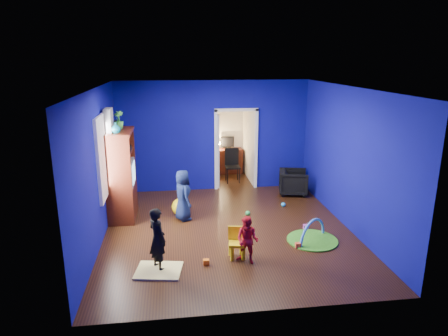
{
  "coord_description": "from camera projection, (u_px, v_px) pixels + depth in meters",
  "views": [
    {
      "loc": [
        -1.09,
        -7.52,
        3.46
      ],
      "look_at": [
        -0.04,
        0.4,
        1.23
      ],
      "focal_mm": 32.0,
      "sensor_mm": 36.0,
      "label": 1
    }
  ],
  "objects": [
    {
      "name": "tv_armoire",
      "position": [
        121.0,
        175.0,
        8.72
      ],
      "size": [
        0.58,
        1.14,
        1.96
      ],
      "primitive_type": "cube",
      "color": "#3B1509",
      "rests_on": "floor"
    },
    {
      "name": "alcove",
      "position": [
        231.0,
        137.0,
        11.45
      ],
      "size": [
        1.0,
        1.75,
        2.5
      ],
      "primitive_type": null,
      "color": "silver",
      "rests_on": "floor"
    },
    {
      "name": "book_shelf",
      "position": [
        228.0,
        107.0,
        11.96
      ],
      "size": [
        0.88,
        0.24,
        0.04
      ],
      "primitive_type": "cube",
      "color": "white",
      "rests_on": "study_desk"
    },
    {
      "name": "study_desk",
      "position": [
        228.0,
        161.0,
        12.29
      ],
      "size": [
        0.88,
        0.44,
        0.75
      ],
      "primitive_type": "cube",
      "color": "#3D140A",
      "rests_on": "floor"
    },
    {
      "name": "wall_front",
      "position": [
        258.0,
        216.0,
        5.23
      ],
      "size": [
        5.0,
        0.02,
        2.9
      ],
      "primitive_type": "cube",
      "color": "#0B0A79",
      "rests_on": "floor"
    },
    {
      "name": "floor",
      "position": [
        228.0,
        231.0,
        8.25
      ],
      "size": [
        5.0,
        5.5,
        0.01
      ],
      "primitive_type": "cube",
      "color": "black",
      "rests_on": "ground"
    },
    {
      "name": "desk_lamp",
      "position": [
        219.0,
        143.0,
        12.16
      ],
      "size": [
        0.14,
        0.14,
        0.14
      ],
      "primitive_type": "sphere",
      "color": "#FFD88C",
      "rests_on": "study_desk"
    },
    {
      "name": "toy_2",
      "position": [
        206.0,
        262.0,
        6.87
      ],
      "size": [
        0.1,
        0.08,
        0.1
      ],
      "primitive_type": "cube",
      "color": "orange",
      "rests_on": "floor"
    },
    {
      "name": "potted_plant",
      "position": [
        119.0,
        120.0,
        8.61
      ],
      "size": [
        0.27,
        0.27,
        0.38
      ],
      "primitive_type": "imported",
      "rotation": [
        0.0,
        0.0,
        -0.3
      ],
      "color": "green",
      "rests_on": "tv_armoire"
    },
    {
      "name": "wall_back",
      "position": [
        214.0,
        136.0,
        10.49
      ],
      "size": [
        5.0,
        0.02,
        2.9
      ],
      "primitive_type": "cube",
      "color": "#0B0A79",
      "rests_on": "floor"
    },
    {
      "name": "toy_4",
      "position": [
        306.0,
        227.0,
        8.3
      ],
      "size": [
        0.1,
        0.08,
        0.1
      ],
      "primitive_type": "cube",
      "color": "#D750C1",
      "rests_on": "floor"
    },
    {
      "name": "ceiling",
      "position": [
        229.0,
        88.0,
        7.47
      ],
      "size": [
        5.0,
        5.5,
        0.01
      ],
      "primitive_type": "cube",
      "color": "white",
      "rests_on": "wall_back"
    },
    {
      "name": "yellow_blanket",
      "position": [
        159.0,
        270.0,
        6.67
      ],
      "size": [
        0.84,
        0.72,
        0.03
      ],
      "primitive_type": "cube",
      "rotation": [
        0.0,
        0.0,
        -0.17
      ],
      "color": "#F2E07A",
      "rests_on": "floor"
    },
    {
      "name": "window_left",
      "position": [
        101.0,
        158.0,
        7.85
      ],
      "size": [
        0.03,
        0.95,
        1.55
      ],
      "primitive_type": "cube",
      "color": "white",
      "rests_on": "wall_left"
    },
    {
      "name": "wall_left",
      "position": [
        98.0,
        167.0,
        7.54
      ],
      "size": [
        0.02,
        5.5,
        2.9
      ],
      "primitive_type": "cube",
      "color": "#0B0A79",
      "rests_on": "floor"
    },
    {
      "name": "child_black",
      "position": [
        158.0,
        239.0,
        6.63
      ],
      "size": [
        0.43,
        0.47,
        1.09
      ],
      "primitive_type": "imported",
      "rotation": [
        0.0,
        0.0,
        2.14
      ],
      "color": "black",
      "rests_on": "floor"
    },
    {
      "name": "play_mat",
      "position": [
        312.0,
        240.0,
        7.79
      ],
      "size": [
        0.98,
        0.98,
        0.03
      ],
      "primitive_type": "cylinder",
      "color": "#3F9221",
      "rests_on": "floor"
    },
    {
      "name": "crt_tv",
      "position": [
        123.0,
        173.0,
        8.71
      ],
      "size": [
        0.46,
        0.7,
        0.54
      ],
      "primitive_type": "cube",
      "color": "silver",
      "rests_on": "tv_armoire"
    },
    {
      "name": "kid_chair",
      "position": [
        237.0,
        245.0,
        7.08
      ],
      "size": [
        0.32,
        0.32,
        0.5
      ],
      "primitive_type": "cube",
      "rotation": [
        0.0,
        0.0,
        -0.14
      ],
      "color": "yellow",
      "rests_on": "floor"
    },
    {
      "name": "folding_chair",
      "position": [
        233.0,
        166.0,
        11.35
      ],
      "size": [
        0.4,
        0.4,
        0.92
      ],
      "primitive_type": "cube",
      "color": "black",
      "rests_on": "floor"
    },
    {
      "name": "toy_1",
      "position": [
        283.0,
        204.0,
        9.56
      ],
      "size": [
        0.11,
        0.11,
        0.11
      ],
      "primitive_type": "sphere",
      "color": "#279CDD",
      "rests_on": "floor"
    },
    {
      "name": "armchair",
      "position": [
        293.0,
        182.0,
        10.37
      ],
      "size": [
        0.84,
        0.83,
        0.65
      ],
      "primitive_type": "imported",
      "rotation": [
        0.0,
        0.0,
        1.35
      ],
      "color": "black",
      "rests_on": "floor"
    },
    {
      "name": "toddler_red",
      "position": [
        247.0,
        240.0,
        6.86
      ],
      "size": [
        0.52,
        0.49,
        0.84
      ],
      "primitive_type": "imported",
      "rotation": [
        0.0,
        0.0,
        -0.58
      ],
      "color": "red",
      "rests_on": "floor"
    },
    {
      "name": "hopper_ball",
      "position": [
        181.0,
        207.0,
        9.0
      ],
      "size": [
        0.4,
        0.4,
        0.4
      ],
      "primitive_type": "sphere",
      "color": "yellow",
      "rests_on": "floor"
    },
    {
      "name": "vase",
      "position": [
        116.0,
        128.0,
        8.14
      ],
      "size": [
        0.25,
        0.25,
        0.22
      ],
      "primitive_type": "imported",
      "rotation": [
        0.0,
        0.0,
        0.25
      ],
      "color": "#0D586B",
      "rests_on": "tv_armoire"
    },
    {
      "name": "curtain",
      "position": [
        112.0,
        165.0,
        8.47
      ],
      "size": [
        0.14,
        0.42,
        2.4
      ],
      "primitive_type": "cube",
      "color": "slate",
      "rests_on": "floor"
    },
    {
      "name": "wall_right",
      "position": [
        349.0,
        159.0,
        8.18
      ],
      "size": [
        0.02,
        5.5,
        2.9
      ],
      "primitive_type": "cube",
      "color": "#0B0A79",
      "rests_on": "floor"
    },
    {
      "name": "child_navy",
      "position": [
        183.0,
        195.0,
        8.67
      ],
      "size": [
        0.52,
        0.64,
        1.13
      ],
      "primitive_type": "imported",
      "rotation": [
        0.0,
        0.0,
        1.9
      ],
      "color": "#0E1535",
      "rests_on": "floor"
    },
    {
      "name": "toy_0",
      "position": [
        298.0,
        245.0,
        7.49
      ],
      "size": [
        0.1,
        0.08,
        0.1
      ],
      "primitive_type": "cube",
      "color": "#F75029",
      "rests_on": "floor"
    },
    {
      "name": "desk_monitor",
      "position": [
        227.0,
        142.0,
        12.25
      ],
      "size": [
        0.4,
        0.05,
        0.32
      ],
      "primitive_type": "cube",
      "color": "black",
      "rests_on": "study_desk"
    },
    {
      "name": "doorway",
      "position": [
        236.0,
        150.0,
        10.67
      ],
      "size": [
        1.16,
        0.1,
        2.1
      ],
      "primitive_type": "cube",
      "color": "white",
      "rests_on": "floor"
    },
    {
      "name": "toy_arch",
      "position": [
        312.0,
        240.0,
        7.78
      ],
      "size": [
        0.71,
        0.59,
        0.88
      ],
      "primitive_type": "torus",
      "rotation": [
        1.57,
        0.0,
        0.69
      ],
      "color": "#3F8CD8",
      "rests_on": "floor"
    },
    {
      "name": "toy_3",
      "position": [
        248.0,
        213.0,
        9.04
      ],
      "size": [
        0.11,
        0.11,
        0.11
      ],
      "primitive_type": "sphere",
      "color": "green",
      "rests_on": "floor"
    }
  ]
}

